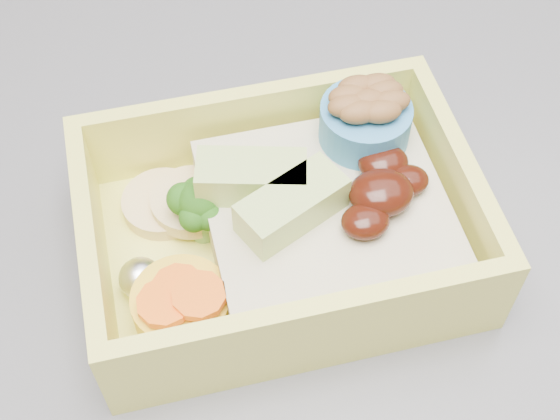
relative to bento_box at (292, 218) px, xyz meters
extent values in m
cube|color=#EFEC63|center=(-0.01, 0.00, -0.02)|extent=(0.21, 0.15, 0.01)
cube|color=#EFEC63|center=(-0.01, 0.06, 0.01)|extent=(0.20, 0.02, 0.05)
cube|color=#EFEC63|center=(0.00, -0.07, 0.01)|extent=(0.20, 0.02, 0.05)
cube|color=#EFEC63|center=(0.09, 0.00, 0.01)|extent=(0.02, 0.13, 0.05)
cube|color=#EFEC63|center=(-0.10, -0.01, 0.01)|extent=(0.02, 0.13, 0.05)
cube|color=tan|center=(0.02, 0.00, 0.00)|extent=(0.13, 0.12, 0.03)
ellipsoid|color=black|center=(0.04, -0.01, 0.02)|extent=(0.03, 0.03, 0.02)
ellipsoid|color=black|center=(0.05, 0.01, 0.02)|extent=(0.03, 0.02, 0.01)
ellipsoid|color=black|center=(0.03, -0.02, 0.02)|extent=(0.03, 0.02, 0.01)
ellipsoid|color=black|center=(0.06, 0.00, 0.02)|extent=(0.02, 0.02, 0.01)
cube|color=#B6D36E|center=(0.00, -0.01, 0.02)|extent=(0.06, 0.05, 0.02)
cube|color=#B6D36E|center=(-0.02, 0.01, 0.02)|extent=(0.06, 0.03, 0.02)
cylinder|color=#7AB05F|center=(-0.05, 0.01, -0.01)|extent=(0.01, 0.01, 0.02)
sphere|color=#265F15|center=(-0.05, 0.01, 0.01)|extent=(0.02, 0.02, 0.02)
sphere|color=#265F15|center=(-0.04, 0.02, 0.01)|extent=(0.02, 0.02, 0.02)
sphere|color=#265F15|center=(-0.05, 0.02, 0.01)|extent=(0.02, 0.02, 0.02)
sphere|color=#265F15|center=(-0.04, 0.00, 0.01)|extent=(0.02, 0.02, 0.02)
sphere|color=#265F15|center=(-0.05, 0.00, 0.01)|extent=(0.02, 0.02, 0.02)
sphere|color=#265F15|center=(-0.05, 0.02, 0.01)|extent=(0.02, 0.02, 0.02)
cylinder|color=yellow|center=(-0.06, -0.04, -0.01)|extent=(0.05, 0.05, 0.02)
cylinder|color=orange|center=(-0.06, -0.04, 0.01)|extent=(0.03, 0.03, 0.00)
cylinder|color=orange|center=(-0.07, -0.04, 0.01)|extent=(0.03, 0.03, 0.00)
cylinder|color=orange|center=(-0.05, -0.04, 0.01)|extent=(0.03, 0.03, 0.00)
cylinder|color=tan|center=(-0.07, 0.03, -0.01)|extent=(0.04, 0.04, 0.01)
cylinder|color=tan|center=(-0.05, 0.03, -0.01)|extent=(0.04, 0.04, 0.01)
ellipsoid|color=silver|center=(-0.03, 0.04, -0.01)|extent=(0.02, 0.02, 0.02)
ellipsoid|color=silver|center=(-0.08, -0.02, -0.01)|extent=(0.02, 0.02, 0.02)
cylinder|color=#3987C3|center=(0.05, 0.04, 0.02)|extent=(0.05, 0.05, 0.02)
ellipsoid|color=brown|center=(0.05, 0.04, 0.04)|extent=(0.02, 0.01, 0.01)
ellipsoid|color=brown|center=(0.06, 0.04, 0.04)|extent=(0.02, 0.01, 0.01)
ellipsoid|color=brown|center=(0.04, 0.04, 0.04)|extent=(0.02, 0.01, 0.01)
ellipsoid|color=brown|center=(0.05, 0.03, 0.04)|extent=(0.02, 0.01, 0.01)
ellipsoid|color=brown|center=(0.04, 0.03, 0.04)|extent=(0.02, 0.01, 0.01)
ellipsoid|color=brown|center=(0.06, 0.03, 0.04)|extent=(0.02, 0.01, 0.01)
ellipsoid|color=brown|center=(0.04, 0.05, 0.04)|extent=(0.02, 0.01, 0.01)
ellipsoid|color=brown|center=(0.05, 0.05, 0.04)|extent=(0.02, 0.01, 0.01)
ellipsoid|color=brown|center=(0.04, 0.03, 0.04)|extent=(0.02, 0.01, 0.01)
camera|label=1|loc=(-0.05, -0.23, 0.33)|focal=50.00mm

